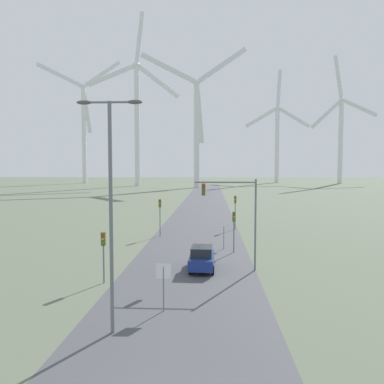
% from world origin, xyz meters
% --- Properties ---
extents(road_surface, '(10.00, 240.00, 0.01)m').
position_xyz_m(road_surface, '(0.00, 48.00, 0.00)').
color(road_surface, '#47474C').
rests_on(road_surface, ground).
extents(streetlamp, '(3.05, 0.32, 10.87)m').
position_xyz_m(streetlamp, '(-3.00, 7.11, 6.71)').
color(streetlamp, slate).
rests_on(streetlamp, ground).
extents(stop_sign_near, '(0.81, 0.07, 2.62)m').
position_xyz_m(stop_sign_near, '(-0.93, 9.91, 1.83)').
color(stop_sign_near, slate).
rests_on(stop_sign_near, ground).
extents(stop_sign_far, '(0.81, 0.07, 2.40)m').
position_xyz_m(stop_sign_far, '(2.83, 25.81, 1.67)').
color(stop_sign_far, slate).
rests_on(stop_sign_far, ground).
extents(traffic_light_post_near_left, '(0.28, 0.33, 3.47)m').
position_xyz_m(traffic_light_post_near_left, '(-5.61, 14.64, 2.55)').
color(traffic_light_post_near_left, slate).
rests_on(traffic_light_post_near_left, ground).
extents(traffic_light_post_near_right, '(0.28, 0.34, 3.78)m').
position_xyz_m(traffic_light_post_near_right, '(3.70, 24.30, 2.77)').
color(traffic_light_post_near_right, slate).
rests_on(traffic_light_post_near_right, ground).
extents(traffic_light_post_mid_left, '(0.28, 0.33, 4.24)m').
position_xyz_m(traffic_light_post_mid_left, '(-4.20, 32.01, 3.10)').
color(traffic_light_post_mid_left, slate).
rests_on(traffic_light_post_mid_left, ground).
extents(traffic_light_post_mid_right, '(0.28, 0.33, 4.26)m').
position_xyz_m(traffic_light_post_mid_right, '(4.64, 37.51, 3.11)').
color(traffic_light_post_mid_right, slate).
rests_on(traffic_light_post_mid_right, ground).
extents(traffic_light_mast_overhead, '(4.69, 0.35, 6.96)m').
position_xyz_m(traffic_light_mast_overhead, '(3.46, 18.33, 4.91)').
color(traffic_light_mast_overhead, slate).
rests_on(traffic_light_mast_overhead, ground).
extents(car_approaching, '(1.93, 4.16, 1.83)m').
position_xyz_m(car_approaching, '(0.92, 18.28, 0.91)').
color(car_approaching, navy).
rests_on(car_approaching, ground).
extents(wind_turbine_far_left, '(36.88, 18.50, 63.42)m').
position_xyz_m(wind_turbine_far_left, '(-63.18, 177.97, 30.39)').
color(wind_turbine_far_left, silver).
rests_on(wind_turbine_far_left, ground).
extents(wind_turbine_left, '(38.86, 5.01, 73.69)m').
position_xyz_m(wind_turbine_left, '(-30.48, 150.58, 31.78)').
color(wind_turbine_left, silver).
rests_on(wind_turbine_left, ground).
extents(wind_turbine_center, '(41.02, 7.35, 55.19)m').
position_xyz_m(wind_turbine_center, '(-4.33, 137.80, 26.34)').
color(wind_turbine_center, silver).
rests_on(wind_turbine_center, ground).
extents(wind_turbine_right, '(31.89, 14.83, 59.21)m').
position_xyz_m(wind_turbine_right, '(36.28, 192.13, 25.02)').
color(wind_turbine_right, silver).
rests_on(wind_turbine_right, ground).
extents(wind_turbine_far_right, '(35.93, 10.67, 62.48)m').
position_xyz_m(wind_turbine_far_right, '(65.30, 180.01, 26.22)').
color(wind_turbine_far_right, silver).
rests_on(wind_turbine_far_right, ground).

